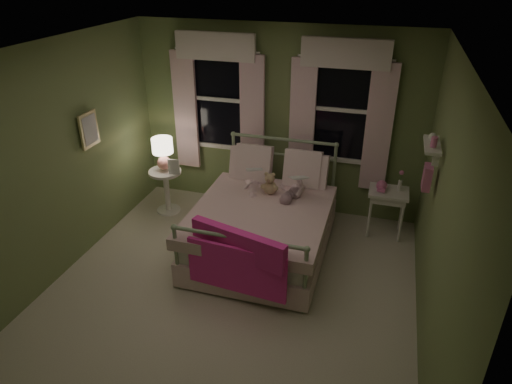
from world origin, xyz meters
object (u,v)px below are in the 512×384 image
(bed, at_px, (264,223))
(table_lamp, at_px, (163,151))
(child_left, at_px, (252,168))
(nightstand_right, at_px, (388,198))
(child_right, at_px, (295,170))
(teddy_bear, at_px, (270,185))
(nightstand_left, at_px, (166,185))

(bed, bearing_deg, table_lamp, 161.11)
(child_left, bearing_deg, table_lamp, -22.10)
(table_lamp, distance_m, nightstand_right, 3.09)
(table_lamp, bearing_deg, child_right, -3.87)
(child_right, bearing_deg, teddy_bear, 38.55)
(child_left, relative_size, table_lamp, 1.50)
(child_right, relative_size, teddy_bear, 2.60)
(child_left, distance_m, nightstand_left, 1.42)
(child_right, xyz_separation_m, nightstand_right, (1.16, 0.39, -0.42))
(bed, relative_size, teddy_bear, 6.68)
(child_left, xyz_separation_m, nightstand_left, (-1.32, 0.13, -0.50))
(child_right, distance_m, nightstand_right, 1.30)
(teddy_bear, distance_m, table_lamp, 1.64)
(teddy_bear, bearing_deg, nightstand_right, 20.86)
(teddy_bear, height_order, nightstand_right, teddy_bear)
(child_left, xyz_separation_m, nightstand_right, (1.72, 0.39, -0.37))
(table_lamp, height_order, nightstand_right, table_lamp)
(child_right, relative_size, nightstand_right, 1.24)
(bed, xyz_separation_m, child_right, (0.28, 0.42, 0.58))
(bed, bearing_deg, nightstand_right, 29.39)
(bed, distance_m, child_right, 0.77)
(teddy_bear, xyz_separation_m, nightstand_left, (-1.60, 0.29, -0.37))
(table_lamp, bearing_deg, nightstand_left, 45.00)
(nightstand_left, bearing_deg, nightstand_right, 4.96)
(nightstand_right, bearing_deg, child_left, -167.19)
(table_lamp, bearing_deg, teddy_bear, -10.11)
(child_right, xyz_separation_m, table_lamp, (-1.88, 0.13, -0.01))
(bed, xyz_separation_m, nightstand_right, (1.44, 0.81, 0.17))
(child_left, height_order, teddy_bear, child_left)
(teddy_bear, height_order, nightstand_left, teddy_bear)
(child_left, height_order, nightstand_left, child_left)
(child_left, bearing_deg, bed, 107.01)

